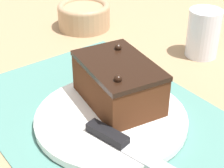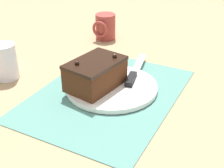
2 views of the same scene
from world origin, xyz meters
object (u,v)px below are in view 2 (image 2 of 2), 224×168
object	(u,v)px
cake_plate	(113,87)
coffee_mug	(105,27)
chocolate_cake	(96,73)
serving_knife	(134,74)
drinking_glass	(5,62)

from	to	relation	value
cake_plate	coffee_mug	bearing A→B (deg)	-148.43
coffee_mug	cake_plate	bearing A→B (deg)	31.57
chocolate_cake	coffee_mug	distance (m)	0.39
cake_plate	coffee_mug	world-z (taller)	coffee_mug
chocolate_cake	coffee_mug	xyz separation A→B (m)	(-0.35, -0.17, -0.01)
cake_plate	chocolate_cake	size ratio (longest dim) A/B	1.47
cake_plate	serving_knife	bearing A→B (deg)	161.21
chocolate_cake	serving_knife	world-z (taller)	chocolate_cake
chocolate_cake	serving_knife	size ratio (longest dim) A/B	0.76
cake_plate	serving_knife	distance (m)	0.08
serving_knife	drinking_glass	bearing A→B (deg)	-167.38
chocolate_cake	coffee_mug	size ratio (longest dim) A/B	1.79
cake_plate	drinking_glass	size ratio (longest dim) A/B	2.40
coffee_mug	drinking_glass	bearing A→B (deg)	-13.64
serving_knife	coffee_mug	size ratio (longest dim) A/B	2.35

